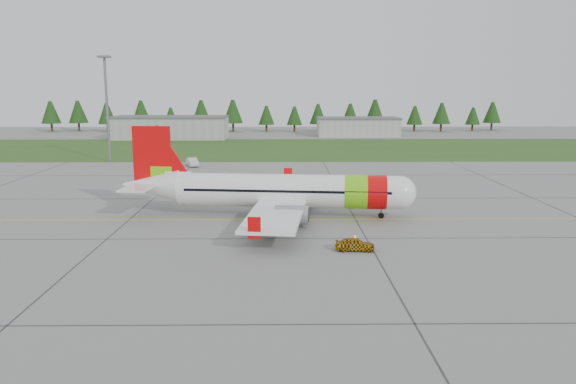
{
  "coord_description": "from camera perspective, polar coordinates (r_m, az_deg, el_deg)",
  "views": [
    {
      "loc": [
        1.8,
        -52.33,
        14.28
      ],
      "look_at": [
        2.51,
        6.63,
        3.35
      ],
      "focal_mm": 35.0,
      "sensor_mm": 36.0,
      "label": 1
    }
  ],
  "objects": [
    {
      "name": "hangar_east",
      "position": [
        172.3,
        7.09,
        6.54
      ],
      "size": [
        24.0,
        12.0,
        5.2
      ],
      "primitive_type": "cube",
      "color": "#A8A8A3",
      "rests_on": "ground"
    },
    {
      "name": "taxi_guideline",
      "position": [
        62.02,
        -2.34,
        -2.81
      ],
      "size": [
        120.0,
        0.25,
        0.02
      ],
      "primitive_type": "cube",
      "color": "gold",
      "rests_on": "ground"
    },
    {
      "name": "ground",
      "position": [
        54.27,
        -2.58,
        -4.77
      ],
      "size": [
        320.0,
        320.0,
        0.0
      ],
      "primitive_type": "plane",
      "color": "gray",
      "rests_on": "ground"
    },
    {
      "name": "floodlight_mast",
      "position": [
        115.47,
        -17.89,
        7.88
      ],
      "size": [
        0.5,
        0.5,
        20.0
      ],
      "primitive_type": "cylinder",
      "color": "slate",
      "rests_on": "ground"
    },
    {
      "name": "treeline",
      "position": [
        190.57,
        -1.24,
        7.71
      ],
      "size": [
        160.0,
        8.0,
        10.0
      ],
      "primitive_type": null,
      "color": "#1C3F14",
      "rests_on": "ground"
    },
    {
      "name": "follow_me_car",
      "position": [
        50.24,
        6.84,
        -4.02
      ],
      "size": [
        1.3,
        1.5,
        3.5
      ],
      "primitive_type": "imported",
      "rotation": [
        0.0,
        0.0,
        1.49
      ],
      "color": "#EBAC0D",
      "rests_on": "ground"
    },
    {
      "name": "hangar_west",
      "position": [
        165.8,
        -11.82,
        6.38
      ],
      "size": [
        32.0,
        14.0,
        6.0
      ],
      "primitive_type": "cube",
      "color": "#A8A8A3",
      "rests_on": "ground"
    },
    {
      "name": "grass_strip",
      "position": [
        135.1,
        -1.46,
        4.44
      ],
      "size": [
        320.0,
        50.0,
        0.03
      ],
      "primitive_type": "cube",
      "color": "#30561E",
      "rests_on": "ground"
    },
    {
      "name": "service_van",
      "position": [
        105.51,
        -9.73,
        3.88
      ],
      "size": [
        2.11,
        2.06,
        4.79
      ],
      "primitive_type": "imported",
      "rotation": [
        0.0,
        0.0,
        0.35
      ],
      "color": "silver",
      "rests_on": "ground"
    },
    {
      "name": "aircraft",
      "position": [
        63.08,
        -0.76,
        0.12
      ],
      "size": [
        33.29,
        30.85,
        10.09
      ],
      "rotation": [
        0.0,
        0.0,
        -0.11
      ],
      "color": "white",
      "rests_on": "ground"
    }
  ]
}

